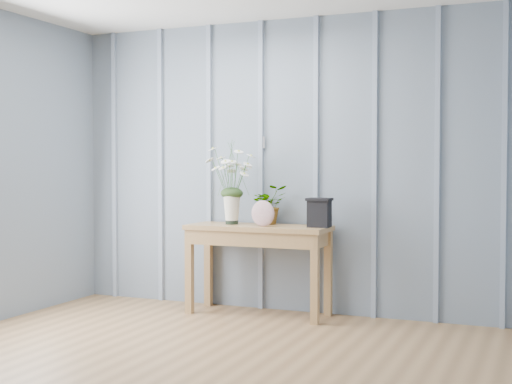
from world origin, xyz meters
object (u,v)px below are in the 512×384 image
at_px(daisy_vase, 232,174).
at_px(felt_disc_vessel, 263,213).
at_px(carved_box, 319,212).
at_px(sideboard, 258,239).

height_order(daisy_vase, felt_disc_vessel, daisy_vase).
distance_m(daisy_vase, carved_box, 0.83).
bearing_deg(daisy_vase, felt_disc_vessel, -17.74).
height_order(sideboard, felt_disc_vessel, felt_disc_vessel).
distance_m(sideboard, felt_disc_vessel, 0.25).
xyz_separation_m(daisy_vase, felt_disc_vessel, (0.33, -0.10, -0.32)).
bearing_deg(carved_box, daisy_vase, 179.92).
xyz_separation_m(daisy_vase, carved_box, (0.78, -0.00, -0.30)).
bearing_deg(felt_disc_vessel, daisy_vase, 169.18).
distance_m(sideboard, carved_box, 0.58).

